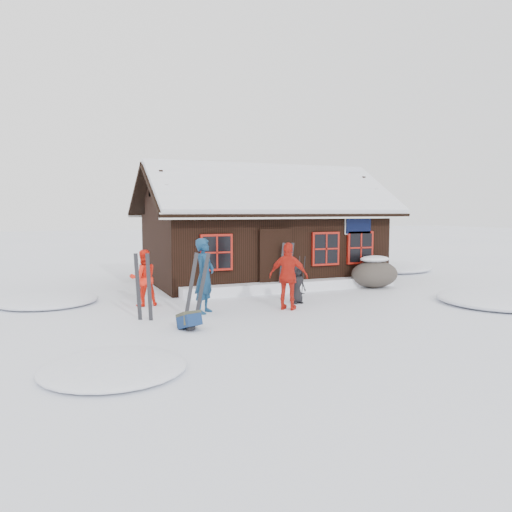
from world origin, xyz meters
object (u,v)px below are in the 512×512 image
at_px(ski_poles, 301,277).
at_px(ski_pair_left, 197,285).
at_px(skier_crouched, 297,285).
at_px(skier_orange_left, 143,278).
at_px(skier_orange_right, 289,276).
at_px(backpack_olive, 189,322).
at_px(skier_teal, 205,276).
at_px(backpack_blue, 189,324).
at_px(boulder, 374,273).

bearing_deg(ski_poles, ski_pair_left, -156.45).
bearing_deg(ski_pair_left, skier_crouched, 22.11).
bearing_deg(skier_crouched, skier_orange_left, 153.16).
height_order(skier_orange_right, backpack_olive, skier_orange_right).
bearing_deg(skier_teal, skier_orange_left, 79.90).
xyz_separation_m(skier_crouched, ski_poles, (0.67, 1.01, 0.07)).
height_order(skier_orange_right, backpack_blue, skier_orange_right).
distance_m(skier_orange_left, backpack_olive, 3.23).
relative_size(skier_orange_left, ski_pair_left, 0.95).
height_order(backpack_blue, backpack_olive, backpack_olive).
bearing_deg(ski_pair_left, skier_orange_right, 8.45).
relative_size(skier_teal, backpack_blue, 3.97).
bearing_deg(backpack_blue, skier_teal, 46.03).
bearing_deg(ski_poles, skier_orange_left, 176.50).
height_order(skier_teal, boulder, skier_teal).
bearing_deg(boulder, ski_poles, -169.70).
relative_size(skier_teal, ski_poles, 1.51).
bearing_deg(boulder, backpack_olive, -155.49).
xyz_separation_m(skier_orange_left, boulder, (7.92, 0.28, -0.28)).
height_order(skier_orange_left, backpack_olive, skier_orange_left).
distance_m(skier_orange_right, boulder, 5.03).
relative_size(skier_orange_right, skier_crouched, 1.67).
height_order(skier_teal, skier_crouched, skier_teal).
xyz_separation_m(skier_crouched, boulder, (3.82, 1.58, -0.04)).
height_order(skier_orange_right, ski_poles, skier_orange_right).
distance_m(ski_pair_left, backpack_blue, 1.55).
relative_size(boulder, ski_poles, 1.31).
bearing_deg(skier_crouched, skier_orange_right, -140.03).
xyz_separation_m(skier_orange_right, ski_pair_left, (-2.50, 0.09, -0.11)).
bearing_deg(ski_poles, skier_teal, -159.69).
distance_m(skier_crouched, ski_poles, 1.22).
bearing_deg(backpack_olive, skier_teal, 54.87).
height_order(boulder, backpack_olive, boulder).
xyz_separation_m(boulder, backpack_olive, (-7.48, -3.41, -0.35)).
relative_size(skier_orange_left, backpack_blue, 3.21).
xyz_separation_m(skier_teal, ski_pair_left, (-0.32, -0.37, -0.18)).
distance_m(skier_orange_right, ski_poles, 2.20).
bearing_deg(ski_poles, boulder, 10.30).
bearing_deg(boulder, skier_orange_left, -177.98).
relative_size(skier_orange_right, backpack_olive, 3.30).
height_order(skier_orange_left, boulder, skier_orange_left).
xyz_separation_m(skier_crouched, backpack_blue, (-3.68, -1.94, -0.41)).
height_order(boulder, ski_poles, ski_poles).
bearing_deg(backpack_olive, skier_orange_left, 91.54).
height_order(skier_teal, backpack_blue, skier_teal).
relative_size(skier_orange_left, skier_crouched, 1.46).
relative_size(boulder, backpack_olive, 3.11).
height_order(skier_orange_right, boulder, skier_orange_right).
bearing_deg(backpack_olive, ski_poles, 26.66).
relative_size(backpack_blue, backpack_olive, 0.90).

